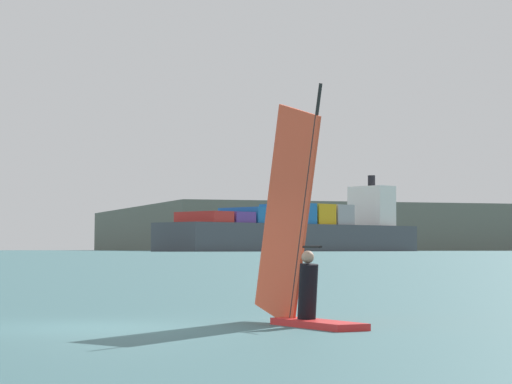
{
  "coord_description": "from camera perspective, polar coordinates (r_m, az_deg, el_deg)",
  "views": [
    {
      "loc": [
        -0.43,
        -20.13,
        1.34
      ],
      "look_at": [
        4.33,
        11.06,
        2.87
      ],
      "focal_mm": 82.01,
      "sensor_mm": 36.0,
      "label": 1
    }
  ],
  "objects": [
    {
      "name": "ground_plane",
      "position": [
        20.18,
        -7.48,
        -6.56
      ],
      "size": [
        4000.0,
        4000.0,
        0.0
      ],
      "primitive_type": "plane",
      "color": "#386066"
    },
    {
      "name": "cargo_ship",
      "position": [
        594.76,
        2.01,
        -1.92
      ],
      "size": [
        149.01,
        118.5,
        41.26
      ],
      "rotation": [
        0.0,
        0.0,
        3.76
      ],
      "color": "#3F444C",
      "rests_on": "ground_plane"
    },
    {
      "name": "windsurfer",
      "position": [
        20.44,
        2.18,
        -3.34
      ],
      "size": [
        1.44,
        3.32,
        4.23
      ],
      "rotation": [
        0.0,
        0.0,
        5.05
      ],
      "color": "red",
      "rests_on": "ground_plane"
    }
  ]
}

